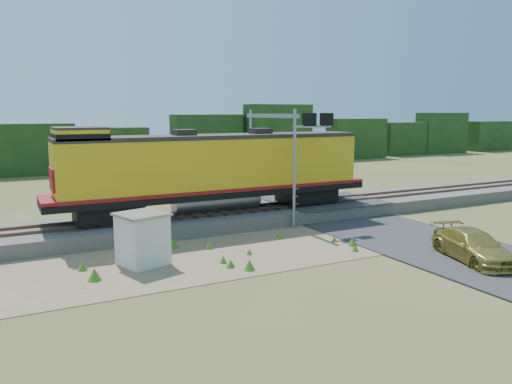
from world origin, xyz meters
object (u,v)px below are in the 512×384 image
locomotive (212,169)px  signal_gantry (281,138)px  car (473,246)px  shed (143,239)px

locomotive → signal_gantry: size_ratio=2.82×
locomotive → car: locomotive is taller
locomotive → signal_gantry: bearing=-8.7°
shed → locomotive: bearing=28.3°
signal_gantry → car: size_ratio=1.43×
locomotive → shed: locomotive is taller
shed → signal_gantry: 11.93m
shed → car: bearing=-41.8°
locomotive → car: (7.88, -12.10, -2.75)m
car → shed: bearing=171.5°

